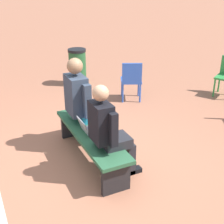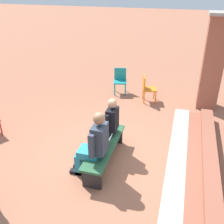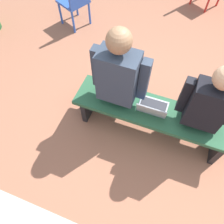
% 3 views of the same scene
% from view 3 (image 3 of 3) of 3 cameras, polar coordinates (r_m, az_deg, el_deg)
% --- Properties ---
extents(ground_plane, '(60.00, 60.00, 0.00)m').
position_cam_3_polar(ground_plane, '(2.79, 11.27, -7.19)').
color(ground_plane, '#9E6047').
extents(bench, '(1.80, 0.44, 0.45)m').
position_cam_3_polar(bench, '(2.54, 10.40, -0.65)').
color(bench, '#285638').
rests_on(bench, ground).
extents(person_student, '(0.52, 0.65, 1.30)m').
position_cam_3_polar(person_student, '(2.34, 23.01, 1.73)').
color(person_student, '#232328').
rests_on(person_student, ground).
extents(person_adult, '(0.59, 0.74, 1.42)m').
position_cam_3_polar(person_adult, '(2.32, 2.44, 9.03)').
color(person_adult, teal).
rests_on(person_adult, ground).
extents(laptop, '(0.32, 0.29, 0.21)m').
position_cam_3_polar(laptop, '(2.41, 10.52, 1.06)').
color(laptop, '#9EA0A5').
rests_on(laptop, bench).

